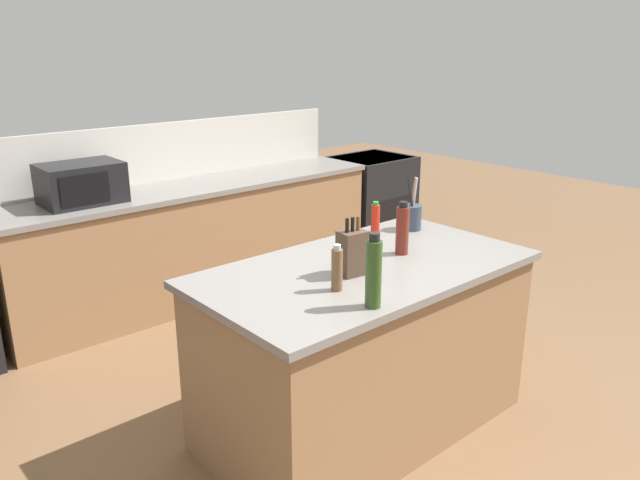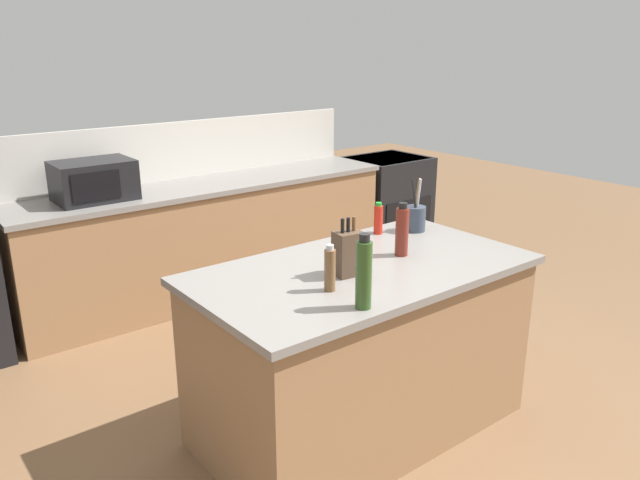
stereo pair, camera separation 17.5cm
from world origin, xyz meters
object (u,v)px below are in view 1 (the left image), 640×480
knife_block (352,252)px  utensil_crock (412,216)px  microwave (81,183)px  olive_oil_bottle (374,273)px  range_oven (370,201)px  vinegar_bottle (403,230)px  pepper_grinder (337,269)px  hot_sauce_bottle (375,218)px

knife_block → utensil_crock: size_ratio=0.91×
knife_block → utensil_crock: bearing=28.4°
microwave → olive_oil_bottle: size_ratio=1.61×
microwave → olive_oil_bottle: (0.25, -2.58, 0.02)m
microwave → knife_block: (0.45, -2.24, -0.03)m
range_oven → vinegar_bottle: 3.05m
microwave → knife_block: 2.29m
utensil_crock → olive_oil_bottle: bearing=-147.0°
knife_block → pepper_grinder: knife_block is taller
hot_sauce_bottle → vinegar_bottle: bearing=-115.0°
hot_sauce_bottle → pepper_grinder: bearing=-146.8°
vinegar_bottle → olive_oil_bottle: bearing=-148.1°
microwave → hot_sauce_bottle: microwave is taller
range_oven → hot_sauce_bottle: (-1.85, -1.84, 0.56)m
vinegar_bottle → microwave: bearing=111.5°
hot_sauce_bottle → olive_oil_bottle: (-0.78, -0.74, 0.07)m
hot_sauce_bottle → microwave: bearing=119.4°
knife_block → pepper_grinder: (-0.19, -0.10, -0.01)m
range_oven → hot_sauce_bottle: bearing=-135.2°
utensil_crock → pepper_grinder: utensil_crock is taller
knife_block → microwave: bearing=108.5°
range_oven → utensil_crock: size_ratio=2.87×
knife_block → vinegar_bottle: 0.42m
knife_block → pepper_grinder: bearing=-145.4°
knife_block → olive_oil_bottle: size_ratio=0.87×
vinegar_bottle → pepper_grinder: (-0.61, -0.15, -0.03)m
vinegar_bottle → pepper_grinder: size_ratio=1.31×
utensil_crock → olive_oil_bottle: olive_oil_bottle is taller
knife_block → pepper_grinder: size_ratio=1.32×
range_oven → utensil_crock: (-1.64, -1.93, 0.56)m
utensil_crock → hot_sauce_bottle: 0.23m
range_oven → vinegar_bottle: vinegar_bottle is taller
utensil_crock → hot_sauce_bottle: (-0.21, 0.10, 0.01)m
utensil_crock → vinegar_bottle: size_ratio=1.11×
utensil_crock → olive_oil_bottle: size_ratio=0.96×
microwave → olive_oil_bottle: olive_oil_bottle is taller
utensil_crock → vinegar_bottle: 0.47m
range_oven → microwave: size_ratio=1.72×
hot_sauce_bottle → range_oven: bearing=44.8°
knife_block → vinegar_bottle: (0.41, 0.05, 0.02)m
range_oven → microwave: (-2.89, 0.00, 0.61)m
range_oven → vinegar_bottle: size_ratio=3.20×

